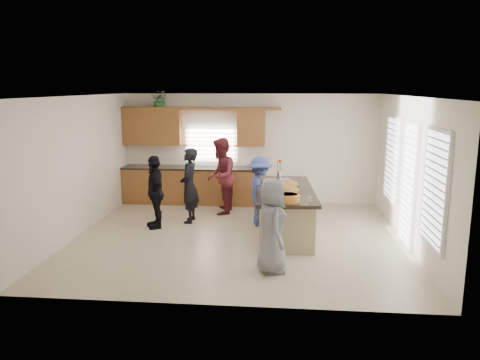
# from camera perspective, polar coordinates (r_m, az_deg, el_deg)

# --- Properties ---
(floor) EXTENTS (6.50, 6.50, 0.00)m
(floor) POSITION_cam_1_polar(r_m,az_deg,el_deg) (9.48, -0.16, -6.97)
(floor) COLOR tan
(floor) RESTS_ON ground
(room_shell) EXTENTS (6.52, 6.02, 2.81)m
(room_shell) POSITION_cam_1_polar(r_m,az_deg,el_deg) (9.07, -0.17, 4.51)
(room_shell) COLOR silver
(room_shell) RESTS_ON ground
(back_cabinetry) EXTENTS (4.08, 0.66, 2.46)m
(back_cabinetry) POSITION_cam_1_polar(r_m,az_deg,el_deg) (12.10, -5.86, 1.45)
(back_cabinetry) COLOR brown
(back_cabinetry) RESTS_ON ground
(right_wall_glazing) EXTENTS (0.06, 4.00, 2.25)m
(right_wall_glazing) POSITION_cam_1_polar(r_m,az_deg,el_deg) (9.28, 19.95, 0.49)
(right_wall_glazing) COLOR white
(right_wall_glazing) RESTS_ON ground
(island) EXTENTS (1.29, 2.76, 0.95)m
(island) POSITION_cam_1_polar(r_m,az_deg,el_deg) (9.60, 5.37, -3.96)
(island) COLOR tan
(island) RESTS_ON ground
(platter_front) EXTENTS (0.49, 0.49, 0.20)m
(platter_front) POSITION_cam_1_polar(r_m,az_deg,el_deg) (9.21, 5.90, -1.27)
(platter_front) COLOR black
(platter_front) RESTS_ON island
(platter_mid) EXTENTS (0.48, 0.48, 0.19)m
(platter_mid) POSITION_cam_1_polar(r_m,az_deg,el_deg) (9.75, 5.87, -0.56)
(platter_mid) COLOR black
(platter_mid) RESTS_ON island
(platter_back) EXTENTS (0.38, 0.38, 0.15)m
(platter_back) POSITION_cam_1_polar(r_m,az_deg,el_deg) (9.98, 3.70, -0.25)
(platter_back) COLOR black
(platter_back) RESTS_ON island
(salad_bowl) EXTENTS (0.41, 0.41, 0.14)m
(salad_bowl) POSITION_cam_1_polar(r_m,az_deg,el_deg) (8.42, 5.93, -2.12)
(salad_bowl) COLOR orange
(salad_bowl) RESTS_ON island
(clear_cup) EXTENTS (0.07, 0.07, 0.10)m
(clear_cup) POSITION_cam_1_polar(r_m,az_deg,el_deg) (8.45, 8.54, -2.32)
(clear_cup) COLOR white
(clear_cup) RESTS_ON island
(plate_stack) EXTENTS (0.22, 0.22, 0.05)m
(plate_stack) POSITION_cam_1_polar(r_m,az_deg,el_deg) (10.24, 5.57, -0.00)
(plate_stack) COLOR #AB8ECF
(plate_stack) RESTS_ON island
(flower_vase) EXTENTS (0.14, 0.14, 0.42)m
(flower_vase) POSITION_cam_1_polar(r_m,az_deg,el_deg) (10.54, 4.80, 1.49)
(flower_vase) COLOR silver
(flower_vase) RESTS_ON island
(potted_plant) EXTENTS (0.44, 0.38, 0.47)m
(potted_plant) POSITION_cam_1_polar(r_m,az_deg,el_deg) (12.19, -9.72, 9.58)
(potted_plant) COLOR #2B6D2C
(potted_plant) RESTS_ON back_cabinetry
(woman_left_back) EXTENTS (0.41, 0.62, 1.66)m
(woman_left_back) POSITION_cam_1_polar(r_m,az_deg,el_deg) (10.38, -6.20, -0.67)
(woman_left_back) COLOR black
(woman_left_back) RESTS_ON ground
(woman_left_mid) EXTENTS (0.69, 0.88, 1.80)m
(woman_left_mid) POSITION_cam_1_polar(r_m,az_deg,el_deg) (11.01, -2.37, 0.46)
(woman_left_mid) COLOR maroon
(woman_left_mid) RESTS_ON ground
(woman_left_front) EXTENTS (0.75, 0.99, 1.56)m
(woman_left_front) POSITION_cam_1_polar(r_m,az_deg,el_deg) (10.09, -10.31, -1.43)
(woman_left_front) COLOR black
(woman_left_front) RESTS_ON ground
(woman_right_back) EXTENTS (0.78, 1.09, 1.52)m
(woman_right_back) POSITION_cam_1_polar(r_m,az_deg,el_deg) (10.09, 2.45, -1.38)
(woman_right_back) COLOR #3B4582
(woman_right_back) RESTS_ON ground
(woman_right_front) EXTENTS (0.64, 0.84, 1.54)m
(woman_right_front) POSITION_cam_1_polar(r_m,az_deg,el_deg) (7.59, 3.92, -5.61)
(woman_right_front) COLOR slate
(woman_right_front) RESTS_ON ground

